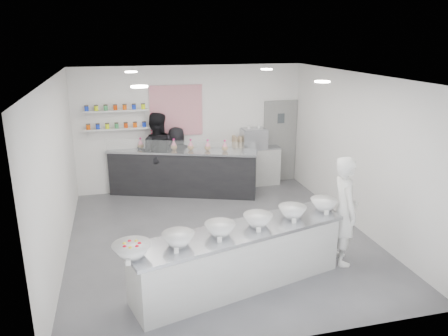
# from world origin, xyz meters

# --- Properties ---
(floor) EXTENTS (6.00, 6.00, 0.00)m
(floor) POSITION_xyz_m (0.00, 0.00, 0.00)
(floor) COLOR #515156
(floor) RESTS_ON ground
(ceiling) EXTENTS (6.00, 6.00, 0.00)m
(ceiling) POSITION_xyz_m (0.00, 0.00, 3.00)
(ceiling) COLOR white
(ceiling) RESTS_ON floor
(back_wall) EXTENTS (5.50, 0.00, 5.50)m
(back_wall) POSITION_xyz_m (0.00, 3.00, 1.50)
(back_wall) COLOR white
(back_wall) RESTS_ON floor
(left_wall) EXTENTS (0.00, 6.00, 6.00)m
(left_wall) POSITION_xyz_m (-2.75, 0.00, 1.50)
(left_wall) COLOR white
(left_wall) RESTS_ON floor
(right_wall) EXTENTS (0.00, 6.00, 6.00)m
(right_wall) POSITION_xyz_m (2.75, 0.00, 1.50)
(right_wall) COLOR white
(right_wall) RESTS_ON floor
(back_door) EXTENTS (0.88, 0.04, 2.10)m
(back_door) POSITION_xyz_m (2.30, 2.97, 1.05)
(back_door) COLOR gray
(back_door) RESTS_ON floor
(pattern_panel) EXTENTS (1.25, 0.03, 1.20)m
(pattern_panel) POSITION_xyz_m (-0.35, 2.98, 1.95)
(pattern_panel) COLOR #C42647
(pattern_panel) RESTS_ON back_wall
(jar_shelf_lower) EXTENTS (1.45, 0.22, 0.04)m
(jar_shelf_lower) POSITION_xyz_m (-1.75, 2.90, 1.60)
(jar_shelf_lower) COLOR silver
(jar_shelf_lower) RESTS_ON back_wall
(jar_shelf_upper) EXTENTS (1.45, 0.22, 0.04)m
(jar_shelf_upper) POSITION_xyz_m (-1.75, 2.90, 2.02)
(jar_shelf_upper) COLOR silver
(jar_shelf_upper) RESTS_ON back_wall
(preserve_jars) EXTENTS (1.45, 0.10, 0.56)m
(preserve_jars) POSITION_xyz_m (-1.75, 2.88, 1.88)
(preserve_jars) COLOR #F55808
(preserve_jars) RESTS_ON jar_shelf_lower
(downlight_0) EXTENTS (0.24, 0.24, 0.02)m
(downlight_0) POSITION_xyz_m (-1.40, -1.00, 2.98)
(downlight_0) COLOR white
(downlight_0) RESTS_ON ceiling
(downlight_1) EXTENTS (0.24, 0.24, 0.02)m
(downlight_1) POSITION_xyz_m (1.40, -1.00, 2.98)
(downlight_1) COLOR white
(downlight_1) RESTS_ON ceiling
(downlight_2) EXTENTS (0.24, 0.24, 0.02)m
(downlight_2) POSITION_xyz_m (-1.40, 1.60, 2.98)
(downlight_2) COLOR white
(downlight_2) RESTS_ON ceiling
(downlight_3) EXTENTS (0.24, 0.24, 0.02)m
(downlight_3) POSITION_xyz_m (1.40, 1.60, 2.98)
(downlight_3) COLOR white
(downlight_3) RESTS_ON ceiling
(prep_counter) EXTENTS (3.46, 1.64, 0.92)m
(prep_counter) POSITION_xyz_m (-0.10, -1.65, 0.46)
(prep_counter) COLOR #BBBBB6
(prep_counter) RESTS_ON floor
(back_bar) EXTENTS (3.51, 1.81, 1.09)m
(back_bar) POSITION_xyz_m (-0.29, 2.55, 0.54)
(back_bar) COLOR black
(back_bar) RESTS_ON floor
(sneeze_guard) EXTENTS (3.25, 1.21, 0.30)m
(sneeze_guard) POSITION_xyz_m (-0.40, 2.27, 1.24)
(sneeze_guard) COLOR white
(sneeze_guard) RESTS_ON back_bar
(espresso_ledge) EXTENTS (1.31, 0.42, 0.98)m
(espresso_ledge) POSITION_xyz_m (1.55, 2.78, 0.49)
(espresso_ledge) COLOR #BBBBB6
(espresso_ledge) RESTS_ON floor
(espresso_machine) EXTENTS (0.62, 0.43, 0.47)m
(espresso_machine) POSITION_xyz_m (1.53, 2.78, 1.21)
(espresso_machine) COLOR #93969E
(espresso_machine) RESTS_ON espresso_ledge
(cup_stacks) EXTENTS (0.24, 0.24, 0.30)m
(cup_stacks) POSITION_xyz_m (1.12, 2.78, 1.13)
(cup_stacks) COLOR tan
(cup_stacks) RESTS_ON espresso_ledge
(prep_bowls) EXTENTS (3.71, 1.51, 0.18)m
(prep_bowls) POSITION_xyz_m (-0.10, -1.65, 1.01)
(prep_bowls) COLOR white
(prep_bowls) RESTS_ON prep_counter
(label_cards) EXTENTS (3.31, 0.04, 0.07)m
(label_cards) POSITION_xyz_m (-0.25, -2.17, 0.96)
(label_cards) COLOR white
(label_cards) RESTS_ON prep_counter
(cookie_bags) EXTENTS (2.07, 0.88, 0.27)m
(cookie_bags) POSITION_xyz_m (-0.29, 2.55, 1.22)
(cookie_bags) COLOR pink
(cookie_bags) RESTS_ON back_bar
(woman_prep) EXTENTS (0.54, 0.73, 1.84)m
(woman_prep) POSITION_xyz_m (1.77, -1.34, 0.92)
(woman_prep) COLOR white
(woman_prep) RESTS_ON floor
(staff_left) EXTENTS (1.10, 0.94, 1.96)m
(staff_left) POSITION_xyz_m (-0.87, 2.80, 0.98)
(staff_left) COLOR black
(staff_left) RESTS_ON floor
(staff_right) EXTENTS (0.84, 0.60, 1.59)m
(staff_right) POSITION_xyz_m (-0.39, 2.80, 0.79)
(staff_right) COLOR black
(staff_right) RESTS_ON floor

